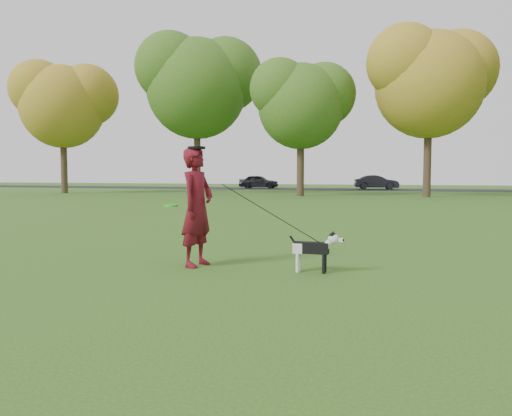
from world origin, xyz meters
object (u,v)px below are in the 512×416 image
(dog, at_px, (315,247))
(car_left, at_px, (259,182))
(man, at_px, (197,207))
(car_mid, at_px, (376,182))

(dog, bearing_deg, car_left, 107.15)
(man, height_order, car_mid, man)
(man, height_order, dog, man)
(car_mid, bearing_deg, man, 167.55)
(man, bearing_deg, car_left, 24.47)
(dog, bearing_deg, man, -179.91)
(car_mid, bearing_deg, dog, 170.34)
(car_left, distance_m, car_mid, 11.25)
(dog, bearing_deg, car_mid, 91.43)
(dog, xyz_separation_m, car_mid, (-0.99, 39.65, 0.28))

